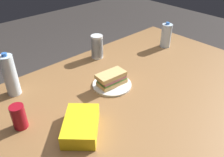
% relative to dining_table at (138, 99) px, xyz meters
% --- Properties ---
extents(dining_table, '(1.73, 1.19, 0.77)m').
position_rel_dining_table_xyz_m(dining_table, '(0.00, 0.00, 0.00)').
color(dining_table, olive).
rests_on(dining_table, ground_plane).
extents(paper_plate, '(0.23, 0.23, 0.01)m').
position_rel_dining_table_xyz_m(paper_plate, '(0.10, -0.13, 0.08)').
color(paper_plate, white).
rests_on(paper_plate, dining_table).
extents(sandwich, '(0.19, 0.11, 0.08)m').
position_rel_dining_table_xyz_m(sandwich, '(0.10, -0.13, 0.13)').
color(sandwich, '#DBB26B').
rests_on(sandwich, paper_plate).
extents(soda_can_red, '(0.07, 0.07, 0.12)m').
position_rel_dining_table_xyz_m(soda_can_red, '(0.64, -0.17, 0.14)').
color(soda_can_red, maroon).
rests_on(soda_can_red, dining_table).
extents(chip_bag, '(0.27, 0.27, 0.07)m').
position_rel_dining_table_xyz_m(chip_bag, '(0.45, 0.05, 0.11)').
color(chip_bag, yellow).
rests_on(chip_bag, dining_table).
extents(water_bottle_tall, '(0.07, 0.07, 0.25)m').
position_rel_dining_table_xyz_m(water_bottle_tall, '(0.55, -0.45, 0.20)').
color(water_bottle_tall, silver).
rests_on(water_bottle_tall, dining_table).
extents(plastic_cup_stack, '(0.08, 0.08, 0.17)m').
position_rel_dining_table_xyz_m(plastic_cup_stack, '(-0.07, -0.47, 0.16)').
color(plastic_cup_stack, silver).
rests_on(plastic_cup_stack, dining_table).
extents(water_bottle_spare, '(0.08, 0.08, 0.20)m').
position_rel_dining_table_xyz_m(water_bottle_spare, '(-0.58, -0.25, 0.17)').
color(water_bottle_spare, silver).
rests_on(water_bottle_spare, dining_table).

